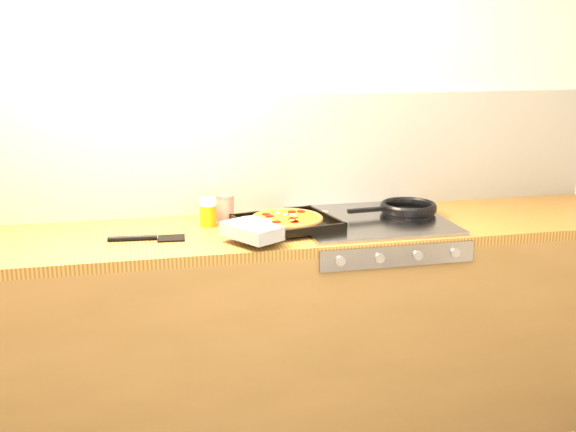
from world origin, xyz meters
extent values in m
plane|color=beige|center=(0.00, 1.40, 1.25)|extent=(3.20, 0.00, 3.20)
cube|color=white|center=(0.00, 1.39, 1.15)|extent=(3.20, 0.02, 0.50)
cube|color=brown|center=(0.00, 1.10, 0.43)|extent=(3.20, 0.60, 0.86)
cube|color=olive|center=(0.00, 1.10, 0.88)|extent=(3.20, 0.60, 0.04)
cube|color=gray|center=(0.45, 0.80, 0.85)|extent=(0.60, 0.03, 0.08)
cylinder|color=#A5A5AA|center=(0.23, 0.78, 0.85)|extent=(0.04, 0.02, 0.04)
cylinder|color=#A5A5AA|center=(0.38, 0.78, 0.85)|extent=(0.04, 0.02, 0.04)
cylinder|color=#A5A5AA|center=(0.53, 0.78, 0.85)|extent=(0.04, 0.02, 0.04)
cylinder|color=#A5A5AA|center=(0.67, 0.78, 0.85)|extent=(0.04, 0.02, 0.04)
cube|color=gray|center=(0.45, 1.10, 0.91)|extent=(0.60, 0.56, 0.02)
cube|color=black|center=(0.09, 1.06, 0.92)|extent=(0.42, 0.38, 0.01)
cube|color=black|center=(0.06, 1.21, 0.94)|extent=(0.36, 0.08, 0.02)
cube|color=black|center=(0.12, 0.91, 0.94)|extent=(0.36, 0.08, 0.02)
cube|color=black|center=(0.26, 1.10, 0.94)|extent=(0.07, 0.31, 0.02)
cube|color=black|center=(-0.08, 1.03, 0.94)|extent=(0.07, 0.31, 0.02)
cylinder|color=olive|center=(0.09, 1.06, 0.93)|extent=(0.32, 0.32, 0.02)
torus|color=olive|center=(0.09, 1.06, 0.94)|extent=(0.34, 0.34, 0.02)
cylinder|color=orange|center=(0.09, 1.06, 0.95)|extent=(0.28, 0.28, 0.01)
cylinder|color=maroon|center=(0.12, 1.05, 0.95)|extent=(0.04, 0.04, 0.00)
cylinder|color=maroon|center=(0.02, 1.12, 0.95)|extent=(0.04, 0.04, 0.00)
cylinder|color=maroon|center=(0.10, 0.98, 0.95)|extent=(0.04, 0.04, 0.00)
cylinder|color=maroon|center=(0.00, 1.05, 0.95)|extent=(0.04, 0.04, 0.00)
cylinder|color=maroon|center=(0.13, 1.14, 0.95)|extent=(0.04, 0.04, 0.00)
cylinder|color=maroon|center=(0.10, 1.10, 0.95)|extent=(0.04, 0.04, 0.00)
cylinder|color=maroon|center=(0.04, 1.00, 0.95)|extent=(0.04, 0.04, 0.00)
cylinder|color=maroon|center=(0.17, 1.13, 0.95)|extent=(0.04, 0.04, 0.00)
cylinder|color=maroon|center=(0.10, 0.98, 0.95)|extent=(0.04, 0.04, 0.00)
cylinder|color=maroon|center=(0.10, 1.01, 0.95)|extent=(0.04, 0.04, 0.00)
cylinder|color=maroon|center=(0.03, 1.09, 0.95)|extent=(0.04, 0.04, 0.00)
ellipsoid|color=yellow|center=(0.02, 1.03, 0.95)|extent=(0.03, 0.02, 0.01)
ellipsoid|color=yellow|center=(0.00, 1.04, 0.95)|extent=(0.03, 0.02, 0.01)
ellipsoid|color=yellow|center=(0.07, 1.10, 0.95)|extent=(0.03, 0.02, 0.01)
ellipsoid|color=yellow|center=(0.06, 1.14, 0.95)|extent=(0.03, 0.02, 0.01)
ellipsoid|color=yellow|center=(0.09, 0.99, 0.95)|extent=(0.03, 0.02, 0.01)
ellipsoid|color=yellow|center=(0.12, 1.05, 0.95)|extent=(0.03, 0.02, 0.01)
ellipsoid|color=yellow|center=(0.11, 1.06, 0.95)|extent=(0.03, 0.02, 0.01)
ellipsoid|color=yellow|center=(0.03, 1.02, 0.95)|extent=(0.03, 0.02, 0.01)
ellipsoid|color=yellow|center=(0.08, 1.12, 0.95)|extent=(0.03, 0.02, 0.01)
ellipsoid|color=silver|center=(0.07, 1.13, 0.95)|extent=(0.03, 0.03, 0.01)
ellipsoid|color=silver|center=(0.09, 1.10, 0.95)|extent=(0.03, 0.03, 0.01)
ellipsoid|color=silver|center=(0.12, 1.09, 0.95)|extent=(0.03, 0.03, 0.01)
cube|color=black|center=(-0.08, 0.89, 0.95)|extent=(0.22, 0.25, 0.05)
ellipsoid|color=black|center=(-0.06, 1.00, 0.95)|extent=(0.15, 0.15, 0.05)
cylinder|color=black|center=(-0.02, 0.93, 0.95)|extent=(0.07, 0.10, 0.05)
cylinder|color=black|center=(0.63, 1.14, 0.92)|extent=(0.24, 0.24, 0.01)
torus|color=black|center=(0.63, 1.14, 0.94)|extent=(0.26, 0.26, 0.02)
cube|color=black|center=(0.44, 1.12, 0.95)|extent=(0.17, 0.04, 0.02)
cylinder|color=#A6100D|center=(-0.13, 1.24, 0.96)|extent=(0.09, 0.09, 0.10)
cylinder|color=#B2B2B7|center=(-0.13, 1.24, 1.01)|extent=(0.10, 0.10, 0.01)
cylinder|color=#B2B2B7|center=(-0.13, 1.24, 0.90)|extent=(0.10, 0.10, 0.01)
cylinder|color=orange|center=(-0.20, 1.18, 0.94)|extent=(0.07, 0.07, 0.09)
cylinder|color=silver|center=(-0.20, 1.18, 1.00)|extent=(0.08, 0.08, 0.03)
cylinder|color=#B47E4C|center=(0.16, 1.30, 0.91)|extent=(0.25, 0.09, 0.02)
ellipsoid|color=#B47E4C|center=(0.29, 1.26, 0.91)|extent=(0.07, 0.06, 0.02)
cube|color=black|center=(-0.36, 1.03, 0.90)|extent=(0.11, 0.09, 0.01)
cylinder|color=black|center=(-0.50, 1.04, 0.91)|extent=(0.18, 0.03, 0.02)
camera|label=1|loc=(-0.47, -1.42, 1.61)|focal=42.00mm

